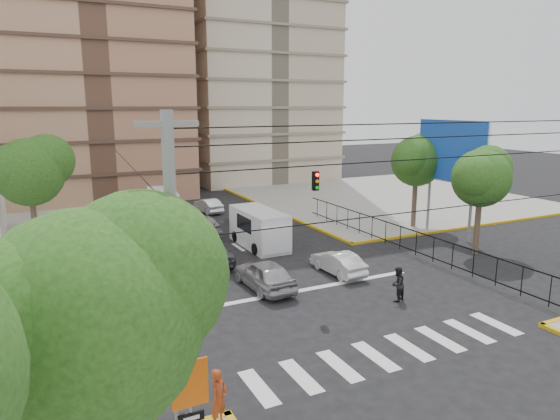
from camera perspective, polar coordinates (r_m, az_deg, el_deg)
ground at (r=24.78m, az=3.88°, el=-10.04°), size 160.00×160.00×0.00m
sidewalk_ne at (r=51.69m, az=11.99°, el=1.40°), size 26.00×26.00×0.15m
crosswalk_stripes at (r=20.30m, az=12.72°, el=-15.50°), size 12.00×2.40×0.01m
stop_line at (r=25.75m, az=2.52°, el=-9.15°), size 13.00×0.40×0.01m
park_fence at (r=33.21m, az=13.50°, el=-4.61°), size 0.10×22.50×1.66m
billboard at (r=36.85m, az=19.04°, el=6.18°), size 0.36×6.20×8.10m
tree_sw_near at (r=10.65m, az=-20.74°, el=-10.83°), size 5.63×4.60×7.57m
tree_park_a at (r=33.26m, az=22.11°, el=3.70°), size 4.41×3.60×6.83m
tree_park_c at (r=38.84m, az=15.44°, el=5.68°), size 4.65×3.80×7.25m
tree_tudor at (r=36.08m, az=-26.60°, el=4.22°), size 5.39×4.40×7.43m
traffic_light_nw at (r=28.57m, az=-17.94°, el=-1.10°), size 0.28×0.22×4.40m
traffic_light_hanging at (r=21.52m, az=6.81°, el=2.87°), size 18.00×9.12×0.92m
utility_pole_sw at (r=12.02m, az=-11.90°, el=-10.25°), size 1.40×0.28×9.00m
district_sign at (r=12.90m, az=-10.24°, el=-20.08°), size 0.90×0.12×3.20m
van_right_lane at (r=32.95m, az=-2.20°, el=-2.26°), size 2.28×5.48×2.46m
van_left_lane at (r=41.34m, az=-13.13°, el=0.35°), size 2.88×5.75×2.48m
car_silver_front_left at (r=25.71m, az=-1.79°, el=-7.38°), size 1.96×4.54×1.53m
car_white_front_right at (r=28.18m, az=6.63°, el=-5.98°), size 1.50×3.92×1.27m
car_grey_mid_left at (r=30.01m, az=-9.09°, el=-4.70°), size 2.78×5.55×1.51m
car_silver_rear_left at (r=36.81m, az=-9.03°, el=-1.69°), size 2.16×4.88×1.39m
car_darkgrey_mid_right at (r=39.81m, az=-4.25°, el=-0.63°), size 1.99×3.93×1.28m
car_white_rear_right at (r=44.24m, az=-8.25°, el=0.52°), size 1.76×3.90×1.24m
pedestrian_sw_corner at (r=15.39m, az=-7.00°, el=-20.50°), size 0.76×0.72×1.74m
pedestrian_crosswalk at (r=24.77m, az=13.27°, el=-8.26°), size 1.00×0.89×1.70m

